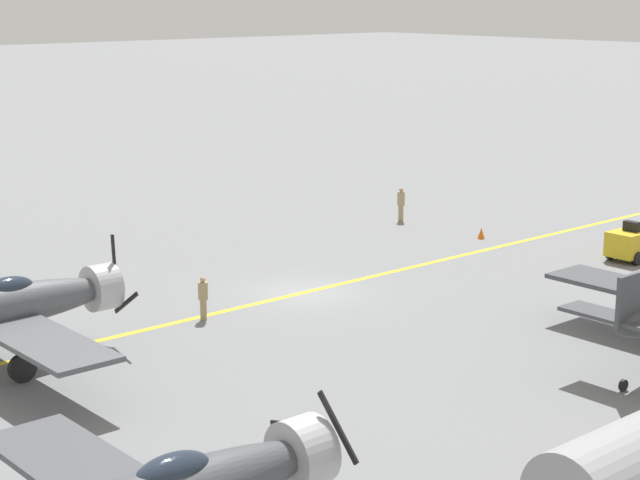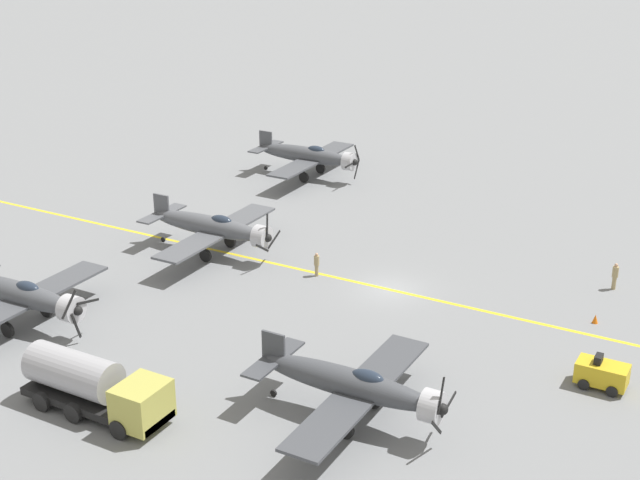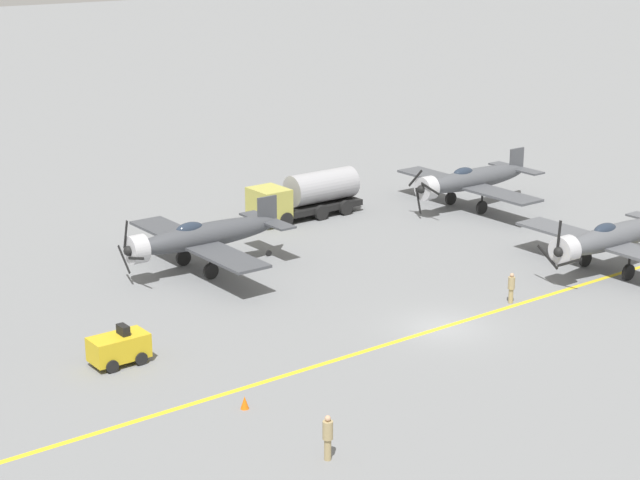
{
  "view_description": "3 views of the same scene",
  "coord_description": "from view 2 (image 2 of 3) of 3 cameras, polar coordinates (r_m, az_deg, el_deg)",
  "views": [
    {
      "loc": [
        31.61,
        -26.56,
        11.78
      ],
      "look_at": [
        0.43,
        0.42,
        2.17
      ],
      "focal_mm": 60.0,
      "sensor_mm": 36.0,
      "label": 1
    },
    {
      "loc": [
        47.72,
        21.47,
        24.22
      ],
      "look_at": [
        0.83,
        -4.69,
        2.83
      ],
      "focal_mm": 50.0,
      "sensor_mm": 36.0,
      "label": 2
    },
    {
      "loc": [
        -35.24,
        34.24,
        19.31
      ],
      "look_at": [
        9.81,
        0.1,
        2.12
      ],
      "focal_mm": 60.0,
      "sensor_mm": 36.0,
      "label": 3
    }
  ],
  "objects": [
    {
      "name": "ground_plane",
      "position": [
        57.66,
        4.49,
        -3.19
      ],
      "size": [
        400.0,
        400.0,
        0.0
      ],
      "primitive_type": "plane",
      "color": "slate"
    },
    {
      "name": "fuel_tanker",
      "position": [
        45.37,
        -14.2,
        -9.05
      ],
      "size": [
        2.67,
        8.0,
        2.98
      ],
      "color": "black",
      "rests_on": "ground"
    },
    {
      "name": "traffic_cone",
      "position": [
        55.6,
        17.2,
        -4.84
      ],
      "size": [
        0.36,
        0.36,
        0.55
      ],
      "primitive_type": "cone",
      "color": "orange",
      "rests_on": "ground"
    },
    {
      "name": "tow_tractor",
      "position": [
        48.72,
        17.59,
        -8.15
      ],
      "size": [
        1.57,
        2.6,
        1.79
      ],
      "color": "gold",
      "rests_on": "ground"
    },
    {
      "name": "ground_crew_inspecting",
      "position": [
        59.13,
        -0.22,
        -1.51
      ],
      "size": [
        0.36,
        0.36,
        1.65
      ],
      "color": "tan",
      "rests_on": "ground"
    },
    {
      "name": "airplane_near_left",
      "position": [
        79.17,
        -0.72,
        5.43
      ],
      "size": [
        12.0,
        9.98,
        3.65
      ],
      "rotation": [
        0.0,
        0.0,
        0.0
      ],
      "color": "#4A4D52",
      "rests_on": "ground"
    },
    {
      "name": "airplane_near_right",
      "position": [
        54.99,
        -18.67,
        -3.32
      ],
      "size": [
        12.0,
        9.98,
        3.65
      ],
      "rotation": [
        0.0,
        0.0,
        -0.16
      ],
      "color": "#494C51",
      "rests_on": "ground"
    },
    {
      "name": "ground_crew_walking",
      "position": [
        60.22,
        18.36,
        -2.15
      ],
      "size": [
        0.39,
        0.39,
        1.8
      ],
      "color": "tan",
      "rests_on": "ground"
    },
    {
      "name": "airplane_near_center",
      "position": [
        62.78,
        -6.86,
        0.84
      ],
      "size": [
        12.0,
        9.98,
        3.8
      ],
      "rotation": [
        0.0,
        0.0,
        0.02
      ],
      "color": "#53555A",
      "rests_on": "ground"
    },
    {
      "name": "taxiway_stripe",
      "position": [
        57.66,
        4.49,
        -3.18
      ],
      "size": [
        0.3,
        160.0,
        0.01
      ],
      "primitive_type": "cube",
      "color": "yellow",
      "rests_on": "ground"
    },
    {
      "name": "airplane_mid_right",
      "position": [
        43.19,
        2.16,
        -9.24
      ],
      "size": [
        12.0,
        9.98,
        3.75
      ],
      "rotation": [
        0.0,
        0.0,
        0.1
      ],
      "color": "#42444A",
      "rests_on": "ground"
    }
  ]
}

